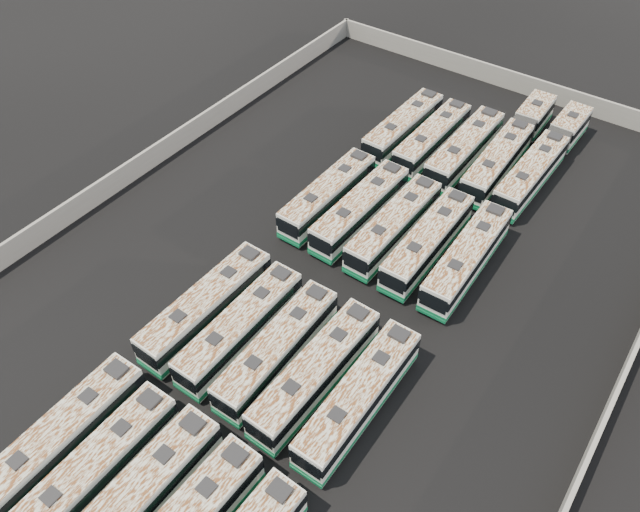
{
  "coord_description": "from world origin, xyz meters",
  "views": [
    {
      "loc": [
        19.4,
        -27.88,
        37.22
      ],
      "look_at": [
        -0.99,
        0.69,
        1.6
      ],
      "focal_mm": 35.0,
      "sensor_mm": 36.0,
      "label": 1
    }
  ],
  "objects_px": {
    "bus_front_far_left": "(61,439)",
    "bus_back_left": "(432,138)",
    "bus_midback_center": "(394,226)",
    "bus_midback_far_right": "(467,258)",
    "bus_midfront_right": "(316,372)",
    "bus_midback_left": "(360,209)",
    "bus_midfront_far_right": "(359,397)",
    "bus_back_right": "(510,146)",
    "bus_back_far_right": "(544,158)",
    "bus_front_center": "(135,501)",
    "bus_midback_far_left": "(328,195)",
    "bus_back_far_left": "(403,127)",
    "bus_front_left": "(94,472)",
    "bus_midback_right": "(428,242)",
    "bus_midfront_far_left": "(207,306)",
    "bus_back_center": "(464,149)",
    "bus_midfront_center": "(277,349)",
    "bus_midfront_left": "(240,327)"
  },
  "relations": [
    {
      "from": "bus_midfront_left",
      "to": "bus_midfront_center",
      "type": "bearing_deg",
      "value": 0.46
    },
    {
      "from": "bus_midback_far_left",
      "to": "bus_midback_right",
      "type": "xyz_separation_m",
      "value": [
        10.06,
        -0.12,
        0.02
      ]
    },
    {
      "from": "bus_midfront_center",
      "to": "bus_midback_far_left",
      "type": "height_order",
      "value": "bus_midback_far_left"
    },
    {
      "from": "bus_front_far_left",
      "to": "bus_midback_far_left",
      "type": "height_order",
      "value": "bus_front_far_left"
    },
    {
      "from": "bus_front_far_left",
      "to": "bus_midback_right",
      "type": "height_order",
      "value": "bus_front_far_left"
    },
    {
      "from": "bus_midback_center",
      "to": "bus_front_left",
      "type": "bearing_deg",
      "value": -95.99
    },
    {
      "from": "bus_midfront_right",
      "to": "bus_back_center",
      "type": "relative_size",
      "value": 0.99
    },
    {
      "from": "bus_midback_center",
      "to": "bus_back_far_right",
      "type": "xyz_separation_m",
      "value": [
        6.72,
        16.46,
        -0.01
      ]
    },
    {
      "from": "bus_midback_far_left",
      "to": "bus_back_center",
      "type": "height_order",
      "value": "bus_back_center"
    },
    {
      "from": "bus_front_center",
      "to": "bus_midback_far_left",
      "type": "height_order",
      "value": "bus_front_center"
    },
    {
      "from": "bus_midfront_right",
      "to": "bus_back_center",
      "type": "distance_m",
      "value": 29.16
    },
    {
      "from": "bus_front_left",
      "to": "bus_back_far_right",
      "type": "height_order",
      "value": "bus_front_left"
    },
    {
      "from": "bus_front_far_left",
      "to": "bus_midfront_far_right",
      "type": "bearing_deg",
      "value": 43.82
    },
    {
      "from": "bus_midfront_far_left",
      "to": "bus_midback_right",
      "type": "height_order",
      "value": "bus_midfront_far_left"
    },
    {
      "from": "bus_front_center",
      "to": "bus_midback_far_left",
      "type": "bearing_deg",
      "value": 103.28
    },
    {
      "from": "bus_midfront_right",
      "to": "bus_back_far_right",
      "type": "distance_m",
      "value": 32.37
    },
    {
      "from": "bus_back_left",
      "to": "bus_back_far_right",
      "type": "height_order",
      "value": "bus_back_far_right"
    },
    {
      "from": "bus_midfront_far_right",
      "to": "bus_midback_far_right",
      "type": "xyz_separation_m",
      "value": [
        0.05,
        15.72,
        0.01
      ]
    },
    {
      "from": "bus_back_far_left",
      "to": "bus_front_far_left",
      "type": "bearing_deg",
      "value": -88.93
    },
    {
      "from": "bus_midback_far_right",
      "to": "bus_midback_right",
      "type": "bearing_deg",
      "value": -179.12
    },
    {
      "from": "bus_midfront_left",
      "to": "bus_midfront_far_right",
      "type": "height_order",
      "value": "bus_midfront_far_right"
    },
    {
      "from": "bus_front_center",
      "to": "bus_midfront_far_left",
      "type": "distance_m",
      "value": 14.81
    },
    {
      "from": "bus_front_far_left",
      "to": "bus_midback_center",
      "type": "bearing_deg",
      "value": 76.06
    },
    {
      "from": "bus_midfront_center",
      "to": "bus_midfront_far_right",
      "type": "relative_size",
      "value": 0.98
    },
    {
      "from": "bus_front_far_left",
      "to": "bus_midfront_far_left",
      "type": "xyz_separation_m",
      "value": [
        0.02,
        13.17,
        0.0
      ]
    },
    {
      "from": "bus_midback_right",
      "to": "bus_midback_far_right",
      "type": "xyz_separation_m",
      "value": [
        3.46,
        0.13,
        0.02
      ]
    },
    {
      "from": "bus_front_far_left",
      "to": "bus_back_left",
      "type": "distance_m",
      "value": 42.15
    },
    {
      "from": "bus_midfront_right",
      "to": "bus_back_left",
      "type": "xyz_separation_m",
      "value": [
        -6.7,
        28.86,
        -0.06
      ]
    },
    {
      "from": "bus_midback_far_left",
      "to": "bus_back_far_left",
      "type": "bearing_deg",
      "value": 90.46
    },
    {
      "from": "bus_midback_center",
      "to": "bus_front_far_left",
      "type": "bearing_deg",
      "value": -102.44
    },
    {
      "from": "bus_midback_right",
      "to": "bus_back_left",
      "type": "height_order",
      "value": "bus_midback_right"
    },
    {
      "from": "bus_midback_right",
      "to": "bus_midback_far_right",
      "type": "bearing_deg",
      "value": 1.65
    },
    {
      "from": "bus_midfront_far_right",
      "to": "bus_back_far_left",
      "type": "bearing_deg",
      "value": 114.72
    },
    {
      "from": "bus_midfront_far_left",
      "to": "bus_midback_left",
      "type": "relative_size",
      "value": 1.02
    },
    {
      "from": "bus_midfront_right",
      "to": "bus_back_right",
      "type": "relative_size",
      "value": 0.65
    },
    {
      "from": "bus_midfront_far_left",
      "to": "bus_midback_right",
      "type": "xyz_separation_m",
      "value": [
        10.0,
        15.66,
        -0.03
      ]
    },
    {
      "from": "bus_midback_far_left",
      "to": "bus_midback_left",
      "type": "xyz_separation_m",
      "value": [
        3.38,
        0.04,
        0.03
      ]
    },
    {
      "from": "bus_front_center",
      "to": "bus_back_center",
      "type": "relative_size",
      "value": 1.01
    },
    {
      "from": "bus_midfront_far_right",
      "to": "bus_midback_far_right",
      "type": "distance_m",
      "value": 15.72
    },
    {
      "from": "bus_midback_far_right",
      "to": "bus_back_far_right",
      "type": "distance_m",
      "value": 16.39
    },
    {
      "from": "bus_back_left",
      "to": "bus_back_right",
      "type": "relative_size",
      "value": 0.63
    },
    {
      "from": "bus_back_far_left",
      "to": "bus_midback_far_right",
      "type": "bearing_deg",
      "value": -43.12
    },
    {
      "from": "bus_front_center",
      "to": "bus_midfront_center",
      "type": "relative_size",
      "value": 1.04
    },
    {
      "from": "bus_midback_center",
      "to": "bus_midback_far_right",
      "type": "height_order",
      "value": "bus_midback_far_right"
    },
    {
      "from": "bus_midfront_right",
      "to": "bus_midfront_center",
      "type": "bearing_deg",
      "value": -179.31
    },
    {
      "from": "bus_front_center",
      "to": "bus_midback_far_right",
      "type": "distance_m",
      "value": 29.8
    },
    {
      "from": "bus_front_center",
      "to": "bus_midfront_center",
      "type": "height_order",
      "value": "bus_front_center"
    },
    {
      "from": "bus_midfront_right",
      "to": "bus_midback_left",
      "type": "bearing_deg",
      "value": 113.91
    },
    {
      "from": "bus_midback_left",
      "to": "bus_midback_far_right",
      "type": "distance_m",
      "value": 10.14
    },
    {
      "from": "bus_front_left",
      "to": "bus_midback_far_left",
      "type": "height_order",
      "value": "bus_front_left"
    }
  ]
}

